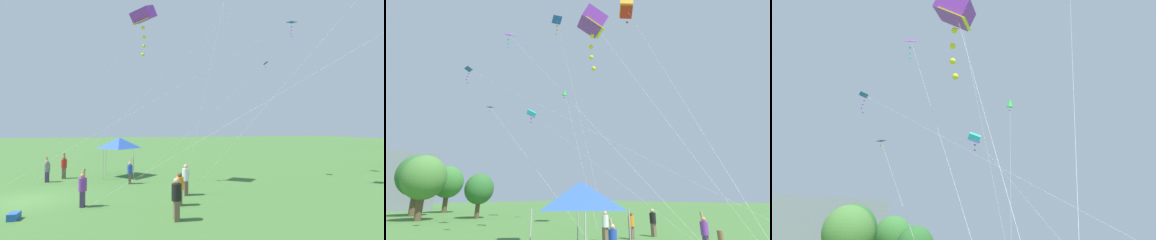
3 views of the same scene
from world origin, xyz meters
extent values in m
cube|color=slate|center=(-7.27, 60.67, 5.48)|extent=(30.00, 10.27, 10.95)
ellipsoid|color=#477A38|center=(-2.17, 32.71, 4.85)|extent=(4.93, 4.44, 5.18)
ellipsoid|color=#2D662D|center=(-0.26, 41.14, 5.57)|extent=(5.66, 5.09, 5.94)
ellipsoid|color=#387533|center=(5.89, 45.50, 5.04)|extent=(5.13, 4.61, 5.38)
cylinder|color=silver|center=(0.44, 10.72, 8.89)|extent=(1.05, 4.13, 17.78)
pyramid|color=blue|center=(-0.04, 12.78, 17.83)|extent=(0.68, 1.00, 0.52)
sphere|color=orange|center=(-0.04, 12.83, 17.20)|extent=(0.14, 0.14, 0.14)
sphere|color=orange|center=(-0.03, 12.79, 16.80)|extent=(0.14, 0.14, 0.14)
sphere|color=orange|center=(-0.11, 12.85, 16.39)|extent=(0.14, 0.14, 0.14)
cylinder|color=silver|center=(-3.43, 11.26, 4.79)|extent=(0.16, 10.82, 9.57)
pyramid|color=black|center=(-3.51, 16.65, 9.60)|extent=(0.54, 0.44, 0.32)
sphere|color=orange|center=(-3.50, 16.67, 9.27)|extent=(0.07, 0.07, 0.07)
sphere|color=orange|center=(-3.45, 16.59, 9.06)|extent=(0.07, 0.07, 0.07)
cylinder|color=silver|center=(-3.94, 2.71, 6.29)|extent=(1.41, 7.42, 12.58)
cube|color=purple|center=(-3.24, 6.42, 12.58)|extent=(2.12, 2.14, 1.63)
cube|color=yellow|center=(-3.24, 6.42, 12.14)|extent=(1.80, 1.70, 0.89)
sphere|color=yellow|center=(-3.28, 6.41, 11.59)|extent=(0.24, 0.24, 0.24)
sphere|color=yellow|center=(-3.30, 6.49, 10.90)|extent=(0.24, 0.24, 0.24)
sphere|color=yellow|center=(-3.29, 6.48, 10.22)|extent=(0.24, 0.24, 0.24)
sphere|color=yellow|center=(-3.21, 6.41, 9.53)|extent=(0.24, 0.24, 0.24)
cylinder|color=silver|center=(4.53, 14.57, 7.72)|extent=(7.70, 10.92, 15.44)
cone|color=green|center=(8.38, 20.02, 15.44)|extent=(0.90, 1.02, 0.88)
sphere|color=black|center=(8.40, 19.95, 15.03)|extent=(0.10, 0.10, 0.10)
sphere|color=black|center=(8.32, 20.02, 14.74)|extent=(0.10, 0.10, 0.10)
cylinder|color=silver|center=(5.22, 14.90, 7.00)|extent=(5.95, 23.11, 14.00)
cube|color=#2DBCD1|center=(8.19, 26.45, 14.00)|extent=(1.57, 1.52, 1.38)
cube|color=purple|center=(8.19, 26.45, 13.65)|extent=(1.43, 1.12, 0.83)
sphere|color=purple|center=(8.26, 26.48, 13.23)|extent=(0.19, 0.19, 0.19)
sphere|color=purple|center=(8.24, 26.45, 12.70)|extent=(0.19, 0.19, 0.19)
cylinder|color=silver|center=(-3.10, 9.02, 8.96)|extent=(3.19, 18.05, 17.92)
pyramid|color=purple|center=(-1.52, 18.01, 17.98)|extent=(1.17, 1.06, 0.48)
sphere|color=#2DBCD1|center=(-1.57, 18.04, 17.35)|extent=(0.14, 0.14, 0.14)
sphere|color=#2DBCD1|center=(-1.53, 18.10, 16.96)|extent=(0.14, 0.14, 0.14)
sphere|color=#2DBCD1|center=(-1.50, 18.11, 16.57)|extent=(0.14, 0.14, 0.14)
cylinder|color=silver|center=(0.86, 4.24, 10.70)|extent=(11.48, 10.59, 21.41)
cylinder|color=silver|center=(-0.19, 8.79, 6.86)|extent=(8.17, 21.96, 13.72)
pyramid|color=blue|center=(-4.26, 19.77, 13.77)|extent=(0.87, 0.92, 0.23)
sphere|color=purple|center=(-4.21, 19.72, 13.28)|extent=(0.11, 0.11, 0.11)
sphere|color=purple|center=(-4.29, 19.72, 12.97)|extent=(0.11, 0.11, 0.11)
sphere|color=purple|center=(-4.35, 19.71, 12.67)|extent=(0.11, 0.11, 0.11)
sphere|color=purple|center=(-4.23, 19.73, 12.36)|extent=(0.11, 0.11, 0.11)
camera|label=1|loc=(16.09, 5.63, 4.00)|focal=24.00mm
camera|label=2|loc=(-13.39, -1.41, 2.79)|focal=24.00mm
camera|label=3|loc=(-8.71, -5.52, 3.10)|focal=35.00mm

